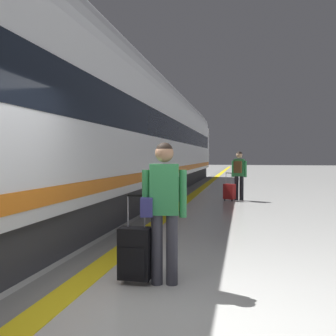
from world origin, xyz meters
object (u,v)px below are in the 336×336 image
object	(u,v)px
rolling_suitcase_foreground	(135,253)
suitcase_near	(229,192)
passenger_near	(239,171)
traveller_foreground	(163,203)
high_speed_train	(112,125)

from	to	relation	value
rolling_suitcase_foreground	suitcase_near	size ratio (longest dim) A/B	1.10
passenger_near	suitcase_near	bearing A→B (deg)	-150.97
suitcase_near	traveller_foreground	bearing A→B (deg)	-93.37
high_speed_train	rolling_suitcase_foreground	world-z (taller)	high_speed_train
traveller_foreground	suitcase_near	distance (m)	8.16
passenger_near	rolling_suitcase_foreground	bearing A→B (deg)	-97.69
high_speed_train	rolling_suitcase_foreground	size ratio (longest dim) A/B	31.88
high_speed_train	rolling_suitcase_foreground	bearing A→B (deg)	-66.72
passenger_near	suitcase_near	world-z (taller)	passenger_near
suitcase_near	rolling_suitcase_foreground	bearing A→B (deg)	-95.68
high_speed_train	passenger_near	xyz separation A→B (m)	(3.84, 2.04, -1.50)
traveller_foreground	rolling_suitcase_foreground	bearing A→B (deg)	-172.07
traveller_foreground	rolling_suitcase_foreground	xyz separation A→B (m)	(-0.34, -0.05, -0.61)
rolling_suitcase_foreground	passenger_near	xyz separation A→B (m)	(1.13, 8.34, 0.64)
passenger_near	suitcase_near	distance (m)	0.78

